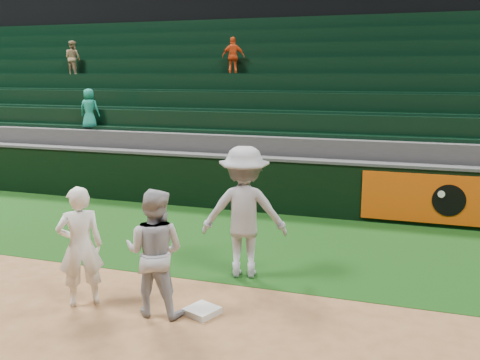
% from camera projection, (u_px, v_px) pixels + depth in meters
% --- Properties ---
extents(ground, '(70.00, 70.00, 0.00)m').
position_uv_depth(ground, '(192.00, 307.00, 7.15)').
color(ground, brown).
rests_on(ground, ground).
extents(foul_grass, '(36.00, 4.20, 0.01)m').
position_uv_depth(foul_grass, '(256.00, 241.00, 9.94)').
color(foul_grass, black).
rests_on(foul_grass, ground).
extents(upper_deck, '(40.00, 12.00, 12.00)m').
position_uv_depth(upper_deck, '(357.00, 2.00, 22.20)').
color(upper_deck, black).
rests_on(upper_deck, ground).
extents(first_base, '(0.49, 0.49, 0.09)m').
position_uv_depth(first_base, '(202.00, 311.00, 6.94)').
color(first_base, silver).
rests_on(first_base, ground).
extents(first_baseman, '(0.71, 0.68, 1.64)m').
position_uv_depth(first_baseman, '(80.00, 246.00, 7.10)').
color(first_baseman, white).
rests_on(first_baseman, ground).
extents(baserunner, '(0.84, 0.68, 1.66)m').
position_uv_depth(baserunner, '(155.00, 252.00, 6.83)').
color(baserunner, '#ADAFB8').
rests_on(baserunner, ground).
extents(base_coach, '(1.44, 1.05, 2.01)m').
position_uv_depth(base_coach, '(244.00, 212.00, 8.09)').
color(base_coach, '#9FA1AC').
rests_on(base_coach, foul_grass).
extents(field_wall, '(36.00, 0.45, 1.25)m').
position_uv_depth(field_wall, '(286.00, 185.00, 11.85)').
color(field_wall, black).
rests_on(field_wall, ground).
extents(stadium_seating, '(36.00, 5.95, 4.85)m').
position_uv_depth(stadium_seating, '(317.00, 123.00, 15.16)').
color(stadium_seating, '#363638').
rests_on(stadium_seating, ground).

